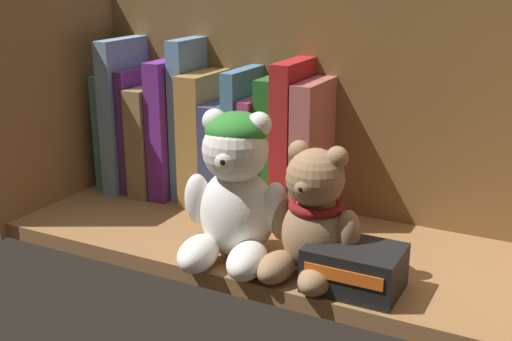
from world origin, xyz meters
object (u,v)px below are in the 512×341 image
object	(u,v)px
book_2	(145,128)
book_7	(231,151)
book_1	(132,113)
book_6	(210,136)
teddy_bear_larger	(235,191)
book_3	(159,137)
book_5	(191,119)
book_10	(278,144)
teddy_bear_smaller	(313,220)
book_0	(120,128)
book_9	(262,152)
small_product_box	(354,268)
book_12	(317,150)
book_8	(248,138)
book_4	(176,127)
book_11	(297,139)

from	to	relation	value
book_2	book_7	distance (cm)	15.53
book_1	book_2	world-z (taller)	book_1
book_1	book_6	bearing A→B (deg)	0.00
book_2	teddy_bear_larger	distance (cm)	30.39
book_3	book_5	world-z (taller)	book_5
book_10	teddy_bear_smaller	xyz separation A→B (cm)	(12.25, -16.54, -3.18)
book_0	book_6	distance (cm)	16.81
book_9	small_product_box	distance (cm)	27.64
book_12	teddy_bear_larger	world-z (taller)	book_12
book_8	small_product_box	bearing A→B (deg)	-38.32
book_6	book_10	world-z (taller)	book_10
teddy_bear_larger	book_1	bearing A→B (deg)	148.80
book_9	book_4	bearing A→B (deg)	180.00
book_1	book_8	size ratio (longest dim) A/B	1.15
book_3	book_6	bearing A→B (deg)	0.00
book_0	book_12	distance (cm)	33.78
book_4	book_10	bearing A→B (deg)	0.00
book_9	book_10	bearing A→B (deg)	0.00
book_1	book_8	distance (cm)	20.57
book_6	small_product_box	size ratio (longest dim) A/B	1.89
book_1	book_4	xyz separation A→B (cm)	(8.14, 0.00, -1.34)
book_1	book_3	bearing A→B (deg)	0.00
book_1	teddy_bear_larger	bearing A→B (deg)	-31.20
book_10	book_2	bearing A→B (deg)	180.00
book_2	book_7	world-z (taller)	book_2
book_6	book_5	bearing A→B (deg)	180.00
book_10	teddy_bear_larger	size ratio (longest dim) A/B	1.08
book_7	teddy_bear_smaller	size ratio (longest dim) A/B	1.01
book_3	book_7	distance (cm)	12.83
book_2	book_4	size ratio (longest dim) A/B	0.92
book_0	book_9	xyz separation A→B (cm)	(25.37, 0.00, -0.62)
book_3	teddy_bear_larger	bearing A→B (deg)	-36.38
book_5	book_10	size ratio (longest dim) A/B	1.22
book_5	teddy_bear_smaller	xyz separation A→B (cm)	(26.57, -16.54, -5.32)
book_2	book_10	xyz separation A→B (cm)	(22.97, 0.00, 0.26)
book_2	book_6	bearing A→B (deg)	0.00
book_0	small_product_box	bearing A→B (deg)	-21.30
book_8	book_0	bearing A→B (deg)	180.00
book_10	teddy_bear_smaller	size ratio (longest dim) A/B	1.27
book_2	book_6	world-z (taller)	book_6
book_1	book_3	distance (cm)	5.97
book_12	book_0	bearing A→B (deg)	180.00
book_7	book_11	world-z (taller)	book_11
book_1	book_0	bearing A→B (deg)	180.00
book_8	teddy_bear_larger	world-z (taller)	book_8
book_10	teddy_bear_larger	world-z (taller)	book_10
book_6	book_9	size ratio (longest dim) A/B	1.17
book_3	small_product_box	xyz separation A→B (cm)	(38.14, -17.82, -5.76)
book_2	book_6	distance (cm)	11.84
book_5	teddy_bear_larger	size ratio (longest dim) A/B	1.32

